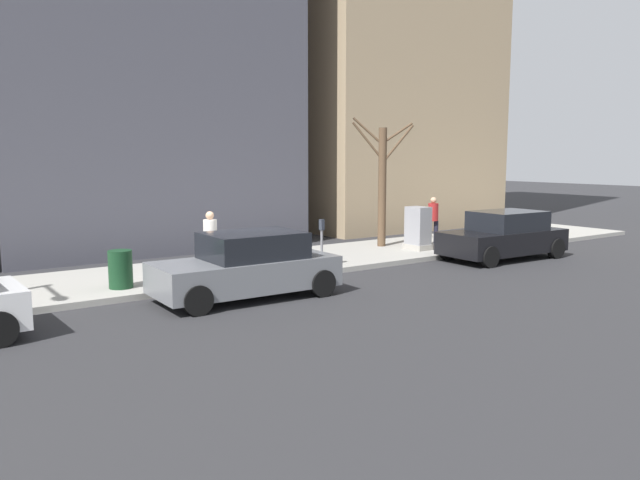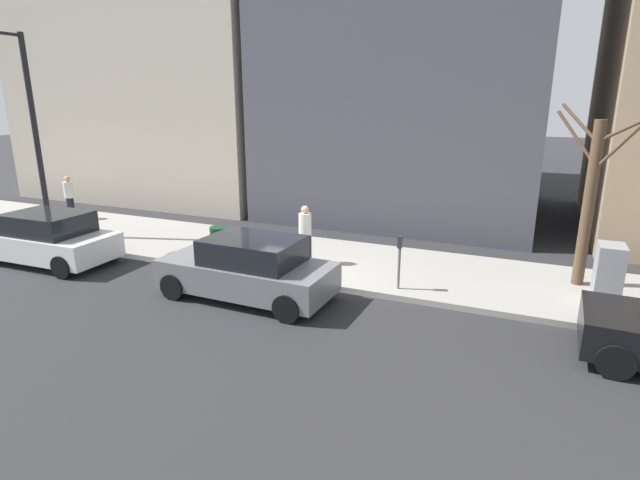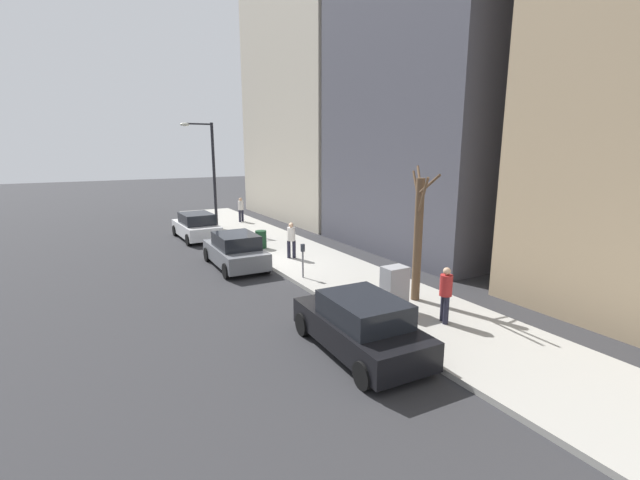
{
  "view_description": "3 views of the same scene",
  "coord_description": "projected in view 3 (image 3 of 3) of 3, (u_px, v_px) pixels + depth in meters",
  "views": [
    {
      "loc": [
        -13.68,
        7.21,
        3.27
      ],
      "look_at": [
        -0.46,
        -2.12,
        1.07
      ],
      "focal_mm": 35.0,
      "sensor_mm": 36.0,
      "label": 1
    },
    {
      "loc": [
        -10.89,
        -5.66,
        4.67
      ],
      "look_at": [
        0.68,
        -0.62,
        1.09
      ],
      "focal_mm": 28.0,
      "sensor_mm": 36.0,
      "label": 2
    },
    {
      "loc": [
        -6.91,
        -17.22,
        5.14
      ],
      "look_at": [
        1.57,
        -2.2,
        1.42
      ],
      "focal_mm": 24.0,
      "sensor_mm": 36.0,
      "label": 3
    }
  ],
  "objects": [
    {
      "name": "bare_tree",
      "position": [
        418.0,
        235.0,
        13.94
      ],
      "size": [
        1.21,
        2.05,
        4.43
      ],
      "color": "brown",
      "rests_on": "sidewalk"
    },
    {
      "name": "pedestrian_midblock",
      "position": [
        291.0,
        238.0,
        19.62
      ],
      "size": [
        0.37,
        0.36,
        1.66
      ],
      "rotation": [
        0.0,
        0.0,
        5.75
      ],
      "color": "#1E1E2D",
      "rests_on": "sidewalk"
    },
    {
      "name": "parked_car_black",
      "position": [
        360.0,
        325.0,
        10.85
      ],
      "size": [
        2.06,
        4.26,
        1.52
      ],
      "rotation": [
        0.0,
        0.0,
        -0.04
      ],
      "color": "black",
      "rests_on": "ground"
    },
    {
      "name": "streetlamp",
      "position": [
        209.0,
        167.0,
        26.34
      ],
      "size": [
        1.97,
        0.32,
        6.5
      ],
      "color": "black",
      "rests_on": "sidewalk"
    },
    {
      "name": "pedestrian_near_meter",
      "position": [
        446.0,
        292.0,
        12.32
      ],
      "size": [
        0.36,
        0.38,
        1.66
      ],
      "rotation": [
        0.0,
        0.0,
        1.13
      ],
      "color": "#1E1E2D",
      "rests_on": "sidewalk"
    },
    {
      "name": "ground_plane",
      "position": [
        265.0,
        266.0,
        19.06
      ],
      "size": [
        120.0,
        120.0,
        0.0
      ],
      "primitive_type": "plane",
      "color": "#2B2B2D"
    },
    {
      "name": "office_tower_right",
      "position": [
        351.0,
        37.0,
        31.62
      ],
      "size": [
        12.75,
        12.75,
        26.36
      ],
      "primitive_type": "cube",
      "color": "#BCB29E",
      "rests_on": "ground"
    },
    {
      "name": "pedestrian_far_corner",
      "position": [
        241.0,
        208.0,
        29.38
      ],
      "size": [
        0.38,
        0.36,
        1.66
      ],
      "rotation": [
        0.0,
        0.0,
        0.4
      ],
      "color": "#1E1E2D",
      "rests_on": "sidewalk"
    },
    {
      "name": "parked_car_white",
      "position": [
        196.0,
        227.0,
        24.49
      ],
      "size": [
        2.02,
        4.25,
        1.52
      ],
      "rotation": [
        0.0,
        0.0,
        0.03
      ],
      "color": "white",
      "rests_on": "ground"
    },
    {
      "name": "sidewalk",
      "position": [
        305.0,
        258.0,
        20.01
      ],
      "size": [
        4.0,
        36.0,
        0.15
      ],
      "primitive_type": "cube",
      "color": "#9E9B93",
      "rests_on": "ground"
    },
    {
      "name": "parking_meter",
      "position": [
        303.0,
        257.0,
        16.67
      ],
      "size": [
        0.14,
        0.1,
        1.35
      ],
      "color": "slate",
      "rests_on": "sidewalk"
    },
    {
      "name": "utility_box",
      "position": [
        394.0,
        290.0,
        13.24
      ],
      "size": [
        0.83,
        0.61,
        1.43
      ],
      "color": "#A8A399",
      "rests_on": "sidewalk"
    },
    {
      "name": "trash_bin",
      "position": [
        261.0,
        239.0,
        21.67
      ],
      "size": [
        0.56,
        0.56,
        0.9
      ],
      "primitive_type": "cylinder",
      "color": "#14381E",
      "rests_on": "sidewalk"
    },
    {
      "name": "parked_car_grey",
      "position": [
        235.0,
        251.0,
        18.7
      ],
      "size": [
        1.99,
        4.23,
        1.52
      ],
      "rotation": [
        0.0,
        0.0,
        -0.02
      ],
      "color": "slate",
      "rests_on": "ground"
    }
  ]
}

